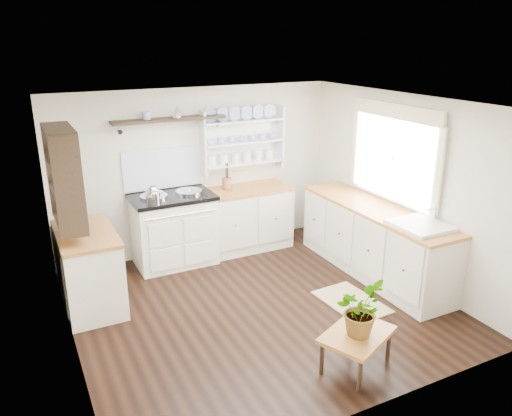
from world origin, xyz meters
name	(u,v)px	position (x,y,z in m)	size (l,w,h in m)	color
floor	(259,306)	(0.00, 0.00, 0.00)	(4.00, 3.80, 0.01)	black
wall_back	(198,171)	(0.00, 1.90, 1.15)	(4.00, 0.02, 2.30)	beige
wall_right	(402,188)	(2.00, 0.00, 1.15)	(0.02, 3.80, 2.30)	beige
wall_left	(63,244)	(-2.00, 0.00, 1.15)	(0.02, 3.80, 2.30)	beige
ceiling	(260,103)	(0.00, 0.00, 2.30)	(4.00, 3.80, 0.01)	white
window	(394,153)	(1.95, 0.15, 1.56)	(0.08, 1.55, 1.22)	white
aga_cooker	(174,229)	(-0.49, 1.57, 0.49)	(1.08, 0.75, 0.99)	white
back_cabinets	(246,217)	(0.60, 1.60, 0.46)	(1.27, 0.63, 0.90)	silver
right_cabinets	(374,240)	(1.70, 0.10, 0.46)	(0.62, 2.43, 0.90)	silver
belfast_sink	(419,235)	(1.70, -0.65, 0.80)	(0.55, 0.60, 0.45)	white
left_cabinets	(89,268)	(-1.70, 0.90, 0.46)	(0.62, 1.13, 0.90)	silver
plate_rack	(241,139)	(0.65, 1.86, 1.56)	(1.20, 0.22, 0.90)	white
high_shelf	(170,120)	(-0.40, 1.78, 1.91)	(1.50, 0.29, 0.16)	black
left_shelving	(64,176)	(-1.84, 0.90, 1.55)	(0.28, 0.80, 1.05)	black
kettle	(153,194)	(-0.77, 1.45, 1.04)	(0.19, 0.19, 0.23)	silver
utensil_crock	(227,183)	(0.34, 1.68, 0.99)	(0.13, 0.13, 0.15)	#9D5139
center_table	(357,337)	(0.29, -1.40, 0.32)	(0.81, 0.72, 0.37)	brown
potted_plant	(359,309)	(0.29, -1.40, 0.61)	(0.44, 0.38, 0.49)	#3F7233
floor_rug	(352,302)	(0.99, -0.42, 0.01)	(0.55, 0.85, 0.02)	#9B865A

